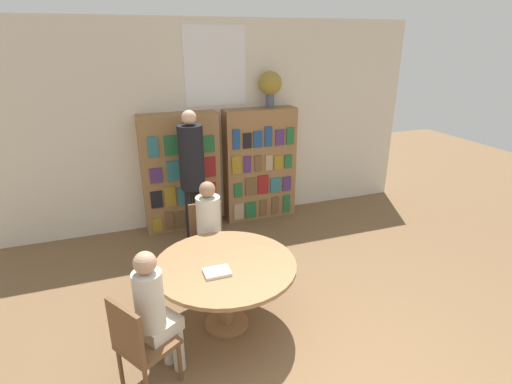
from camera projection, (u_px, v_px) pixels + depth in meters
The scene contains 11 objects.
wall_back at pixel (217, 125), 6.00m from camera, with size 6.40×0.07×3.00m.
bookshelf_left at pixel (181, 173), 5.87m from camera, with size 1.12×0.34×1.74m.
bookshelf_right at pixel (260, 165), 6.26m from camera, with size 1.12×0.34×1.74m.
flower_vase at pixel (270, 84), 5.88m from camera, with size 0.34×0.34×0.53m.
reading_table at pixel (225, 272), 3.86m from camera, with size 1.37×1.37×0.71m.
chair_near_camera at pixel (139, 342), 3.14m from camera, with size 0.55×0.55×0.88m.
chair_left_side at pixel (208, 236), 4.82m from camera, with size 0.42×0.42×0.88m.
seated_reader_left at pixel (209, 226), 4.58m from camera, with size 0.30×0.39×1.24m.
seated_reader_right at pixel (155, 309), 3.21m from camera, with size 0.40×0.37×1.23m.
librarian_standing at pixel (192, 163), 5.34m from camera, with size 0.34×0.61×1.87m.
open_book_on_table at pixel (217, 272), 3.65m from camera, with size 0.24×0.18×0.03m.
Camera 1 is at (-1.48, -1.98, 2.73)m, focal length 28.00 mm.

